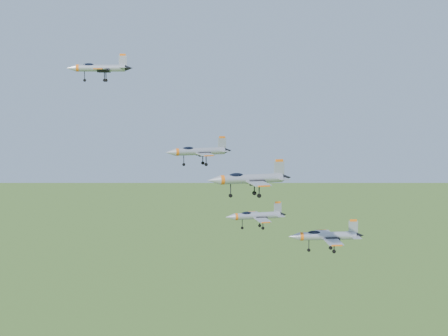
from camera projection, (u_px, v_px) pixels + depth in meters
name	position (u px, v px, depth m)	size (l,w,h in m)	color
jet_lead	(99.00, 68.00, 125.20)	(13.17, 11.14, 3.56)	#969AA2
jet_left_high	(198.00, 151.00, 114.62)	(12.62, 10.35, 3.39)	#969AA2
jet_right_high	(249.00, 179.00, 96.33)	(13.60, 11.22, 3.64)	#969AA2
jet_left_low	(256.00, 216.00, 123.19)	(12.60, 10.44, 3.37)	#969AA2
jet_right_low	(325.00, 236.00, 110.38)	(13.57, 11.46, 3.66)	#969AA2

